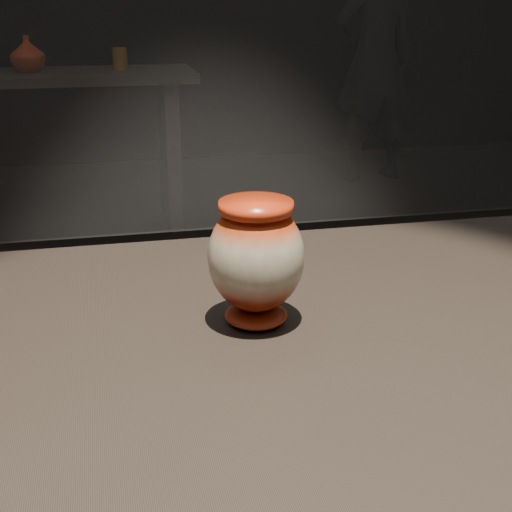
{
  "coord_description": "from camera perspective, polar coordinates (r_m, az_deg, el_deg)",
  "views": [
    {
      "loc": [
        -0.23,
        -0.83,
        1.33
      ],
      "look_at": [
        -0.04,
        0.03,
        1.0
      ],
      "focal_mm": 50.0,
      "sensor_mm": 36.0,
      "label": 1
    }
  ],
  "objects": [
    {
      "name": "display_plinth",
      "position": [
        1.11,
        2.4,
        -18.4
      ],
      "size": [
        2.0,
        0.8,
        0.9
      ],
      "color": "black",
      "rests_on": "ground"
    },
    {
      "name": "main_vase",
      "position": [
        0.95,
        -0.0,
        -0.18
      ],
      "size": [
        0.13,
        0.13,
        0.17
      ],
      "rotation": [
        0.0,
        0.0,
        0.04
      ],
      "color": "maroon",
      "rests_on": "display_plinth"
    },
    {
      "name": "back_shelf",
      "position": [
        4.24,
        -18.7,
        10.16
      ],
      "size": [
        2.0,
        0.6,
        0.9
      ],
      "color": "black",
      "rests_on": "ground"
    },
    {
      "name": "back_vase_mid",
      "position": [
        4.2,
        -17.82,
        15.14
      ],
      "size": [
        0.26,
        0.26,
        0.19
      ],
      "primitive_type": "imported",
      "rotation": [
        0.0,
        0.0,
        5.36
      ],
      "color": "maroon",
      "rests_on": "back_shelf"
    },
    {
      "name": "back_vase_right",
      "position": [
        4.19,
        -10.84,
        15.23
      ],
      "size": [
        0.08,
        0.08,
        0.12
      ],
      "primitive_type": "cylinder",
      "color": "brown",
      "rests_on": "back_shelf"
    },
    {
      "name": "visitor",
      "position": [
        5.28,
        9.52,
        15.23
      ],
      "size": [
        0.68,
        0.51,
        1.71
      ],
      "primitive_type": "imported",
      "rotation": [
        0.0,
        0.0,
        3.3
      ],
      "color": "black",
      "rests_on": "ground"
    }
  ]
}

